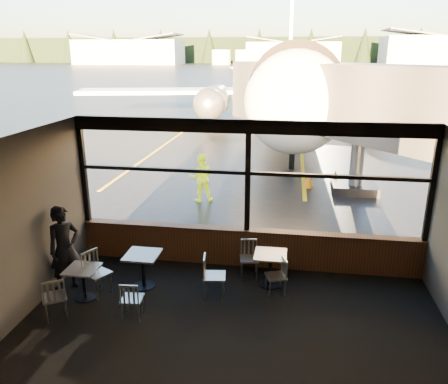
% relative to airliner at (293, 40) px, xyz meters
% --- Properties ---
extents(ground_plane, '(520.00, 520.00, 0.00)m').
position_rel_airliner_xyz_m(ground_plane, '(-0.74, 98.06, -5.67)').
color(ground_plane, black).
rests_on(ground_plane, ground).
extents(carpet_floor, '(8.00, 6.00, 0.01)m').
position_rel_airliner_xyz_m(carpet_floor, '(-0.74, -24.94, -5.66)').
color(carpet_floor, black).
rests_on(carpet_floor, ground).
extents(ceiling, '(8.00, 6.00, 0.04)m').
position_rel_airliner_xyz_m(ceiling, '(-0.74, -24.94, -2.17)').
color(ceiling, '#38332D').
rests_on(ceiling, ground).
extents(wall_left, '(0.04, 6.00, 3.50)m').
position_rel_airliner_xyz_m(wall_left, '(-4.74, -24.94, -3.92)').
color(wall_left, '#524B42').
rests_on(wall_left, ground).
extents(wall_back, '(8.00, 0.04, 3.50)m').
position_rel_airliner_xyz_m(wall_back, '(-0.74, -27.94, -3.92)').
color(wall_back, '#524B42').
rests_on(wall_back, ground).
extents(window_sill, '(8.00, 0.28, 0.90)m').
position_rel_airliner_xyz_m(window_sill, '(-0.74, -21.94, -5.22)').
color(window_sill, '#4D2B17').
rests_on(window_sill, ground).
extents(window_header, '(8.00, 0.18, 0.30)m').
position_rel_airliner_xyz_m(window_header, '(-0.74, -21.94, -2.32)').
color(window_header, black).
rests_on(window_header, ground).
extents(mullion_left, '(0.12, 0.12, 2.60)m').
position_rel_airliner_xyz_m(mullion_left, '(-4.69, -21.94, -3.47)').
color(mullion_left, black).
rests_on(mullion_left, ground).
extents(mullion_centre, '(0.12, 0.12, 2.60)m').
position_rel_airliner_xyz_m(mullion_centre, '(-0.74, -21.94, -3.47)').
color(mullion_centre, black).
rests_on(mullion_centre, ground).
extents(mullion_right, '(0.12, 0.12, 2.60)m').
position_rel_airliner_xyz_m(mullion_right, '(3.21, -21.94, -3.47)').
color(mullion_right, black).
rests_on(mullion_right, ground).
extents(window_transom, '(8.00, 0.10, 0.08)m').
position_rel_airliner_xyz_m(window_transom, '(-0.74, -21.94, -3.37)').
color(window_transom, black).
rests_on(window_transom, ground).
extents(airliner, '(31.71, 37.76, 11.34)m').
position_rel_airliner_xyz_m(airliner, '(0.00, 0.00, 0.00)').
color(airliner, white).
rests_on(airliner, ground_plane).
extents(jet_bridge, '(9.60, 11.74, 5.12)m').
position_rel_airliner_xyz_m(jet_bridge, '(2.86, -16.44, -3.11)').
color(jet_bridge, '#2E2E30').
rests_on(jet_bridge, ground_plane).
extents(cafe_table_near, '(0.69, 0.69, 0.76)m').
position_rel_airliner_xyz_m(cafe_table_near, '(-0.13, -22.81, -5.29)').
color(cafe_table_near, gray).
rests_on(cafe_table_near, carpet_floor).
extents(cafe_table_mid, '(0.71, 0.71, 0.78)m').
position_rel_airliner_xyz_m(cafe_table_mid, '(-2.85, -23.29, -5.28)').
color(cafe_table_mid, '#9F9B92').
rests_on(cafe_table_mid, carpet_floor).
extents(cafe_table_left, '(0.64, 0.64, 0.70)m').
position_rel_airliner_xyz_m(cafe_table_left, '(-3.90, -23.95, -5.32)').
color(cafe_table_left, gray).
rests_on(cafe_table_left, carpet_floor).
extents(chair_near_e, '(0.58, 0.58, 0.84)m').
position_rel_airliner_xyz_m(chair_near_e, '(0.00, -23.18, -5.25)').
color(chair_near_e, beige).
rests_on(chair_near_e, carpet_floor).
extents(chair_near_w, '(0.58, 0.58, 0.94)m').
position_rel_airliner_xyz_m(chair_near_w, '(-1.25, -23.47, -5.20)').
color(chair_near_w, '#A9A498').
rests_on(chair_near_w, carpet_floor).
extents(chair_near_n, '(0.54, 0.54, 0.86)m').
position_rel_airliner_xyz_m(chair_near_n, '(-0.62, -22.49, -5.24)').
color(chair_near_n, '#ABA69B').
rests_on(chair_near_n, carpet_floor).
extents(chair_mid_s, '(0.48, 0.48, 0.82)m').
position_rel_airliner_xyz_m(chair_mid_s, '(-2.66, -24.46, -5.26)').
color(chair_mid_s, beige).
rests_on(chair_mid_s, carpet_floor).
extents(chair_mid_w, '(0.71, 0.71, 0.97)m').
position_rel_airliner_xyz_m(chair_mid_w, '(-3.68, -23.75, -5.19)').
color(chair_mid_w, '#B7B2A6').
rests_on(chair_mid_w, carpet_floor).
extents(chair_left_s, '(0.68, 0.68, 0.91)m').
position_rel_airliner_xyz_m(chair_left_s, '(-4.12, -24.69, -5.22)').
color(chair_left_s, '#BAB6A8').
rests_on(chair_left_s, carpet_floor).
extents(passenger, '(0.77, 0.82, 1.88)m').
position_rel_airliner_xyz_m(passenger, '(-4.44, -23.61, -4.73)').
color(passenger, black).
rests_on(passenger, carpet_floor).
extents(ground_crew, '(0.94, 0.81, 1.65)m').
position_rel_airliner_xyz_m(ground_crew, '(-2.78, -17.39, -4.84)').
color(ground_crew, '#BFF219').
rests_on(ground_crew, ground_plane).
extents(cone_nose, '(0.40, 0.40, 0.56)m').
position_rel_airliner_xyz_m(cone_nose, '(0.92, -15.20, -5.39)').
color(cone_nose, orange).
rests_on(cone_nose, ground_plane).
extents(cone_wing, '(0.35, 0.35, 0.49)m').
position_rel_airliner_xyz_m(cone_wing, '(-7.00, -3.44, -5.43)').
color(cone_wing, orange).
rests_on(cone_wing, ground_plane).
extents(hangar_left, '(45.00, 18.00, 11.00)m').
position_rel_airliner_xyz_m(hangar_left, '(-70.74, 158.06, -0.17)').
color(hangar_left, silver).
rests_on(hangar_left, ground_plane).
extents(hangar_mid, '(38.00, 15.00, 10.00)m').
position_rel_airliner_xyz_m(hangar_mid, '(-0.74, 163.06, -0.67)').
color(hangar_mid, silver).
rests_on(hangar_mid, ground_plane).
extents(fuel_tank_a, '(8.00, 8.00, 6.00)m').
position_rel_airliner_xyz_m(fuel_tank_a, '(-30.74, 160.06, -2.67)').
color(fuel_tank_a, silver).
rests_on(fuel_tank_a, ground_plane).
extents(fuel_tank_b, '(8.00, 8.00, 6.00)m').
position_rel_airliner_xyz_m(fuel_tank_b, '(-20.74, 160.06, -2.67)').
color(fuel_tank_b, silver).
rests_on(fuel_tank_b, ground_plane).
extents(fuel_tank_c, '(8.00, 8.00, 6.00)m').
position_rel_airliner_xyz_m(fuel_tank_c, '(-10.74, 160.06, -2.67)').
color(fuel_tank_c, silver).
rests_on(fuel_tank_c, ground_plane).
extents(treeline, '(360.00, 3.00, 12.00)m').
position_rel_airliner_xyz_m(treeline, '(-0.74, 188.06, 0.33)').
color(treeline, black).
rests_on(treeline, ground_plane).
extents(cone_extra, '(0.40, 0.40, 0.55)m').
position_rel_airliner_xyz_m(cone_extra, '(1.95, -14.65, -5.39)').
color(cone_extra, orange).
rests_on(cone_extra, ground_plane).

